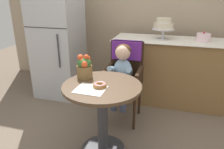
# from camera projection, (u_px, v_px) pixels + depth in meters

# --- Properties ---
(back_wall) EXTENTS (4.80, 0.10, 2.70)m
(back_wall) POSITION_uv_depth(u_px,v_px,m) (140.00, 2.00, 3.38)
(back_wall) COLOR tan
(back_wall) RESTS_ON ground
(cafe_table) EXTENTS (0.72, 0.72, 0.72)m
(cafe_table) POSITION_uv_depth(u_px,v_px,m) (102.00, 106.00, 2.03)
(cafe_table) COLOR #4C3826
(cafe_table) RESTS_ON ground
(wicker_chair) EXTENTS (0.42, 0.45, 0.95)m
(wicker_chair) POSITION_uv_depth(u_px,v_px,m) (125.00, 68.00, 2.61)
(wicker_chair) COLOR #332114
(wicker_chair) RESTS_ON ground
(seated_child) EXTENTS (0.27, 0.32, 0.73)m
(seated_child) POSITION_uv_depth(u_px,v_px,m) (122.00, 70.00, 2.46)
(seated_child) COLOR #8CADCC
(seated_child) RESTS_ON ground
(paper_napkin) EXTENTS (0.26, 0.22, 0.00)m
(paper_napkin) POSITION_uv_depth(u_px,v_px,m) (90.00, 89.00, 1.86)
(paper_napkin) COLOR white
(paper_napkin) RESTS_ON cafe_table
(donut_front) EXTENTS (0.12, 0.12, 0.04)m
(donut_front) POSITION_uv_depth(u_px,v_px,m) (100.00, 85.00, 1.89)
(donut_front) COLOR #936033
(donut_front) RESTS_ON cafe_table
(flower_vase) EXTENTS (0.15, 0.15, 0.23)m
(flower_vase) POSITION_uv_depth(u_px,v_px,m) (84.00, 67.00, 2.08)
(flower_vase) COLOR brown
(flower_vase) RESTS_ON cafe_table
(display_counter) EXTENTS (1.56, 0.62, 0.90)m
(display_counter) POSITION_uv_depth(u_px,v_px,m) (169.00, 71.00, 3.07)
(display_counter) COLOR olive
(display_counter) RESTS_ON ground
(tiered_cake_stand) EXTENTS (0.30, 0.30, 0.28)m
(tiered_cake_stand) POSITION_uv_depth(u_px,v_px,m) (163.00, 25.00, 2.88)
(tiered_cake_stand) COLOR silver
(tiered_cake_stand) RESTS_ON display_counter
(round_layer_cake) EXTENTS (0.17, 0.17, 0.13)m
(round_layer_cake) POSITION_uv_depth(u_px,v_px,m) (203.00, 37.00, 2.80)
(round_layer_cake) COLOR silver
(round_layer_cake) RESTS_ON display_counter
(refrigerator) EXTENTS (0.64, 0.63, 1.70)m
(refrigerator) POSITION_uv_depth(u_px,v_px,m) (58.00, 39.00, 3.17)
(refrigerator) COLOR #B7BABF
(refrigerator) RESTS_ON ground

